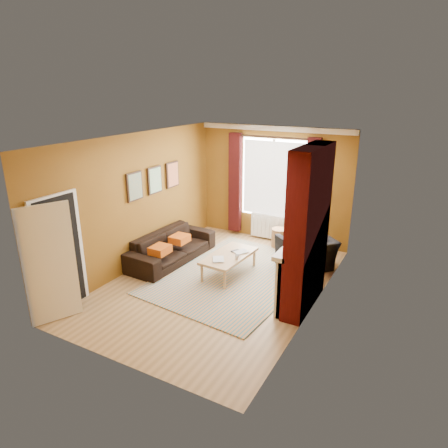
{
  "coord_description": "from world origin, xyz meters",
  "views": [
    {
      "loc": [
        3.48,
        -6.12,
        3.67
      ],
      "look_at": [
        0.0,
        0.25,
        1.15
      ],
      "focal_mm": 32.0,
      "sensor_mm": 36.0,
      "label": 1
    }
  ],
  "objects": [
    {
      "name": "tv_remote",
      "position": [
        0.04,
        0.64,
        0.45
      ],
      "size": [
        0.13,
        0.18,
        0.02
      ],
      "rotation": [
        0.0,
        0.0,
        -0.46
      ],
      "color": "#252527",
      "rests_on": "coffee_table"
    },
    {
      "name": "room_walls",
      "position": [
        0.64,
        0.27,
        1.39
      ],
      "size": [
        3.82,
        5.54,
        2.83
      ],
      "color": "brown",
      "rests_on": "ground"
    },
    {
      "name": "mug",
      "position": [
        0.25,
        0.32,
        0.48
      ],
      "size": [
        0.12,
        0.12,
        0.09
      ],
      "primitive_type": "imported",
      "rotation": [
        0.0,
        0.0,
        -0.4
      ],
      "color": "#999999",
      "rests_on": "coffee_table"
    },
    {
      "name": "coffee_table",
      "position": [
        0.02,
        0.44,
        0.39
      ],
      "size": [
        0.74,
        1.36,
        0.44
      ],
      "rotation": [
        0.0,
        0.0,
        -0.06
      ],
      "color": "tan",
      "rests_on": "ground"
    },
    {
      "name": "sofa",
      "position": [
        -1.42,
        0.45,
        0.32
      ],
      "size": [
        0.98,
        2.25,
        0.65
      ],
      "primitive_type": "imported",
      "rotation": [
        0.0,
        0.0,
        1.52
      ],
      "color": "black",
      "rests_on": "ground"
    },
    {
      "name": "ground",
      "position": [
        0.0,
        0.0,
        0.0
      ],
      "size": [
        5.5,
        5.5,
        0.0
      ],
      "primitive_type": "plane",
      "color": "olive",
      "rests_on": "ground"
    },
    {
      "name": "book_b",
      "position": [
        0.08,
        0.71,
        0.45
      ],
      "size": [
        0.33,
        0.36,
        0.02
      ],
      "primitive_type": "imported",
      "rotation": [
        0.0,
        0.0,
        -0.51
      ],
      "color": "#999999",
      "rests_on": "coffee_table"
    },
    {
      "name": "floor_lamp",
      "position": [
        1.43,
        2.12,
        1.27
      ],
      "size": [
        0.24,
        0.24,
        1.61
      ],
      "rotation": [
        0.0,
        0.0,
        0.01
      ],
      "color": "black",
      "rests_on": "ground"
    },
    {
      "name": "striped_rug",
      "position": [
        0.16,
        0.44,
        0.01
      ],
      "size": [
        2.88,
        3.77,
        0.02
      ],
      "rotation": [
        0.0,
        0.0,
        -0.09
      ],
      "color": "teal",
      "rests_on": "ground"
    },
    {
      "name": "book_a",
      "position": [
        -0.14,
        0.04,
        0.45
      ],
      "size": [
        0.34,
        0.37,
        0.03
      ],
      "primitive_type": "imported",
      "rotation": [
        0.0,
        0.0,
        0.54
      ],
      "color": "#999999",
      "rests_on": "coffee_table"
    },
    {
      "name": "wicker_stool",
      "position": [
        0.38,
        2.31,
        0.23
      ],
      "size": [
        0.49,
        0.49,
        0.46
      ],
      "rotation": [
        0.0,
        0.0,
        -0.43
      ],
      "color": "olive",
      "rests_on": "ground"
    },
    {
      "name": "armchair",
      "position": [
        1.3,
        1.48,
        0.34
      ],
      "size": [
        1.38,
        1.4,
        0.68
      ],
      "primitive_type": "imported",
      "rotation": [
        0.0,
        0.0,
        4.0
      ],
      "color": "black",
      "rests_on": "ground"
    }
  ]
}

